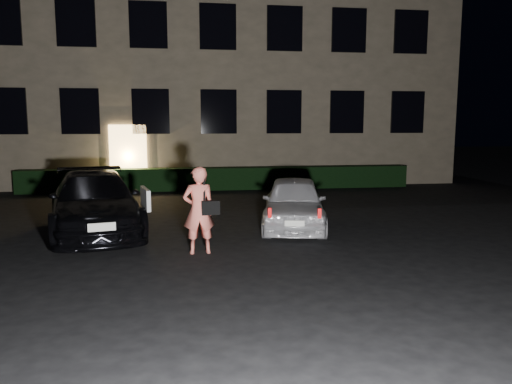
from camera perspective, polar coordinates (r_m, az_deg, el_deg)
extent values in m
plane|color=black|center=(9.25, 0.84, -8.42)|extent=(80.00, 80.00, 0.00)
cube|color=#675C49|center=(24.03, -5.09, 16.11)|extent=(20.00, 8.00, 12.00)
cube|color=#F3C06D|center=(19.85, -14.38, 3.85)|extent=(1.40, 0.10, 2.50)
cube|color=black|center=(20.70, -26.60, 8.27)|extent=(1.40, 0.10, 1.70)
cube|color=black|center=(20.06, -19.45, 8.69)|extent=(1.40, 0.10, 1.70)
cube|color=black|center=(19.73, -11.93, 8.99)|extent=(1.40, 0.10, 1.70)
cube|color=black|center=(19.75, -4.29, 9.14)|extent=(1.40, 0.10, 1.70)
cube|color=black|center=(20.10, 3.22, 9.13)|extent=(1.40, 0.10, 1.70)
cube|color=black|center=(20.78, 10.35, 8.97)|extent=(1.40, 0.10, 1.70)
cube|color=black|center=(21.75, 16.93, 8.71)|extent=(1.40, 0.10, 1.70)
cube|color=black|center=(21.01, -27.17, 17.01)|extent=(1.40, 0.10, 1.70)
cube|color=black|center=(20.37, -19.89, 17.71)|extent=(1.40, 0.10, 1.70)
cube|color=black|center=(20.05, -12.21, 18.17)|extent=(1.40, 0.10, 1.70)
cube|color=black|center=(20.07, -4.39, 18.31)|extent=(1.40, 0.10, 1.70)
cube|color=black|center=(20.42, 3.29, 18.14)|extent=(1.40, 0.10, 1.70)
cube|color=black|center=(21.08, 10.58, 17.70)|extent=(1.40, 0.10, 1.70)
cube|color=black|center=(22.04, 17.28, 17.05)|extent=(1.40, 0.10, 1.70)
cube|color=black|center=(19.43, -4.11, 1.55)|extent=(15.00, 0.70, 0.85)
imported|color=black|center=(12.50, -17.96, -1.14)|extent=(2.99, 5.21, 1.42)
cube|color=white|center=(11.68, -12.52, -0.72)|extent=(0.30, 1.01, 0.47)
cube|color=silver|center=(10.02, -17.21, -3.84)|extent=(0.52, 0.15, 0.16)
imported|color=silver|center=(12.40, 4.35, -1.19)|extent=(2.25, 3.95, 1.27)
cube|color=red|center=(10.64, 1.59, -2.39)|extent=(0.08, 0.06, 0.21)
cube|color=red|center=(10.66, 7.27, -2.45)|extent=(0.08, 0.06, 0.21)
cube|color=silver|center=(10.63, 4.42, -3.59)|extent=(0.42, 0.13, 0.12)
imported|color=#F67563|center=(9.98, -6.55, -2.09)|extent=(0.68, 0.48, 1.75)
cube|color=black|center=(9.88, -5.22, -1.79)|extent=(0.37, 0.19, 0.28)
cube|color=black|center=(9.84, -5.97, 0.49)|extent=(0.05, 0.06, 0.54)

